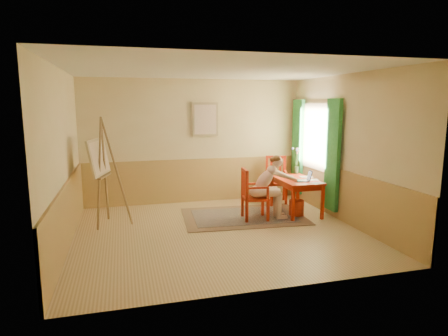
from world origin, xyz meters
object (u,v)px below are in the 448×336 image
object	(u,v)px
table	(296,183)
chair_back	(276,179)
laptop	(304,179)
figure	(269,184)
chair_left	(253,195)
easel	(101,162)

from	to	relation	value
table	chair_back	size ratio (longest dim) A/B	1.14
laptop	table	bearing A→B (deg)	100.68
table	chair_back	world-z (taller)	chair_back
laptop	figure	bearing A→B (deg)	-179.58
chair_left	figure	size ratio (longest dim) A/B	0.80
table	figure	size ratio (longest dim) A/B	0.95
chair_back	chair_left	bearing A→B (deg)	-129.64
chair_left	easel	world-z (taller)	easel
chair_back	laptop	xyz separation A→B (m)	(0.09, -1.21, 0.23)
chair_left	laptop	world-z (taller)	chair_left
chair_left	chair_back	xyz separation A→B (m)	(0.99, 1.19, 0.02)
chair_back	easel	size ratio (longest dim) A/B	0.52
easel	chair_left	bearing A→B (deg)	-9.16
chair_back	figure	world-z (taller)	figure
chair_back	figure	xyz separation A→B (m)	(-0.67, -1.21, 0.17)
chair_left	table	bearing A→B (deg)	12.58
table	chair_left	size ratio (longest dim) A/B	1.19
easel	chair_back	bearing A→B (deg)	11.11
figure	chair_left	bearing A→B (deg)	176.49
figure	table	bearing A→B (deg)	19.44
table	chair_left	xyz separation A→B (m)	(-1.03, -0.23, -0.12)
table	laptop	bearing A→B (deg)	-79.32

